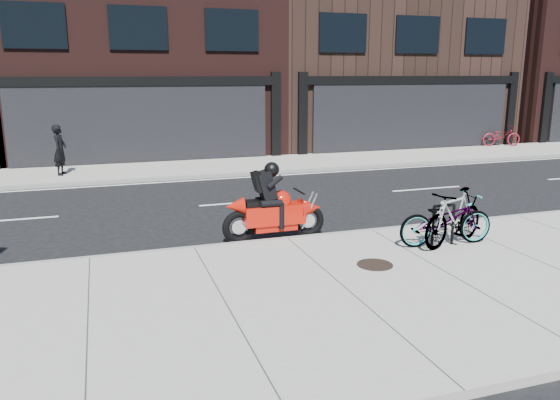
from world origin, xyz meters
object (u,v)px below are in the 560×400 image
object	(u,v)px
bike_rack	(443,221)
pedestrian	(60,150)
bicycle_rear	(454,217)
manhole_cover	(375,265)
motorcycle	(279,208)
bicycle_far	(501,136)
bicycle_front	(446,220)

from	to	relation	value
bike_rack	pedestrian	size ratio (longest dim) A/B	0.50
bicycle_rear	manhole_cover	distance (m)	2.26
motorcycle	bike_rack	bearing A→B (deg)	-32.19
pedestrian	bicycle_far	world-z (taller)	pedestrian
pedestrian	motorcycle	bearing A→B (deg)	-135.62
bicycle_front	pedestrian	world-z (taller)	pedestrian
bicycle_far	manhole_cover	world-z (taller)	bicycle_far
motorcycle	bicycle_far	bearing A→B (deg)	35.48
bike_rack	bicycle_far	world-z (taller)	bicycle_far
bike_rack	bicycle_far	size ratio (longest dim) A/B	0.47
bike_rack	bicycle_front	size ratio (longest dim) A/B	0.42
pedestrian	manhole_cover	bearing A→B (deg)	-136.70
bicycle_rear	manhole_cover	size ratio (longest dim) A/B	2.91
bicycle_rear	motorcycle	bearing A→B (deg)	-141.54
bicycle_rear	pedestrian	bearing A→B (deg)	-164.75
bicycle_rear	bike_rack	bearing A→B (deg)	-117.03
motorcycle	pedestrian	world-z (taller)	pedestrian
motorcycle	bicycle_far	xyz separation A→B (m)	(14.72, 10.60, -0.09)
bicycle_far	bike_rack	bearing A→B (deg)	150.11
bike_rack	bicycle_far	distance (m)	17.13
bike_rack	bicycle_far	bearing A→B (deg)	46.46
bicycle_rear	bicycle_front	bearing A→B (deg)	-119.73
bicycle_front	pedestrian	size ratio (longest dim) A/B	1.18
motorcycle	bicycle_far	world-z (taller)	motorcycle
bicycle_far	manhole_cover	size ratio (longest dim) A/B	2.79
manhole_cover	bicycle_far	bearing A→B (deg)	43.70
bicycle_front	bicycle_far	xyz separation A→B (m)	(11.74, 12.41, -0.05)
bicycle_far	pedestrian	bearing A→B (deg)	108.13
bike_rack	motorcycle	xyz separation A→B (m)	(-2.92, 1.82, 0.07)
bike_rack	motorcycle	bearing A→B (deg)	148.08
bicycle_front	bicycle_far	world-z (taller)	bicycle_front
bicycle_front	manhole_cover	distance (m)	2.10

